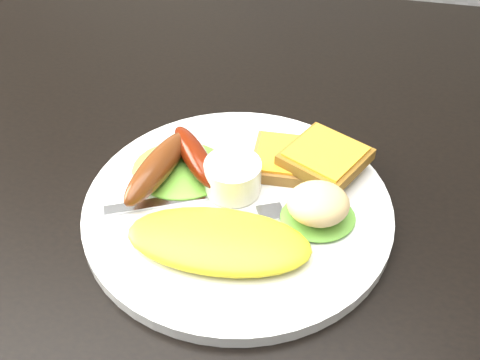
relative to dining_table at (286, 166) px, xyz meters
The scene contains 14 objects.
dining_table is the anchor object (origin of this frame).
dining_chair 1.04m from the dining_table, 94.80° to the left, with size 0.46×0.46×0.05m, color #A57D62.
person 0.49m from the dining_table, 72.33° to the left, with size 0.48×0.32×1.34m, color #2E4685.
plate 0.11m from the dining_table, 108.16° to the right, with size 0.29×0.29×0.01m, color white.
lettuce_left 0.12m from the dining_table, 144.84° to the right, with size 0.10×0.09×0.01m, color #59A120.
lettuce_right 0.12m from the dining_table, 67.54° to the right, with size 0.07×0.06×0.01m, color #589537.
omelette 0.16m from the dining_table, 103.20° to the right, with size 0.16×0.07×0.02m, color yellow.
sausage_a 0.15m from the dining_table, 142.42° to the right, with size 0.03×0.11×0.03m, color #602A10.
sausage_b 0.12m from the dining_table, 142.25° to the right, with size 0.02×0.10×0.02m, color #670E05.
ramekin 0.10m from the dining_table, 116.20° to the right, with size 0.05×0.05×0.03m, color white.
toast_a 0.05m from the dining_table, 81.68° to the right, with size 0.07×0.07×0.01m, color #975E31.
toast_b 0.08m from the dining_table, 42.75° to the right, with size 0.07×0.07×0.01m, color brown.
potato_salad 0.13m from the dining_table, 68.63° to the right, with size 0.05×0.05×0.03m, color beige.
fork 0.14m from the dining_table, 128.34° to the right, with size 0.14×0.01×0.00m, color #ADAFB7.
Camera 1 is at (0.05, -0.46, 1.13)m, focal length 42.00 mm.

